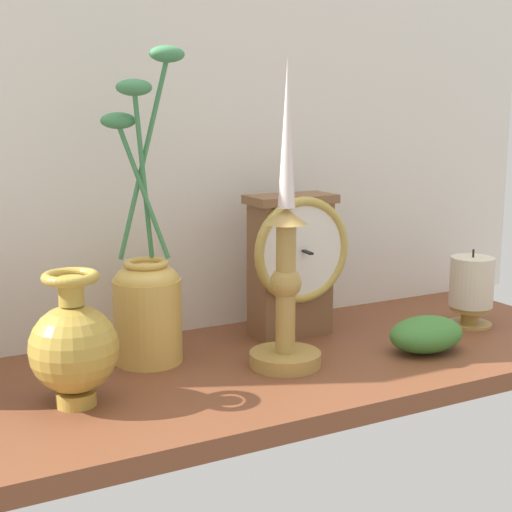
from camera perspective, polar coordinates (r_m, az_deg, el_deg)
ground_plane at (r=98.11cm, az=0.24°, el=-8.72°), size 100.00×36.00×2.40cm
back_wall at (r=108.87cm, az=-4.45°, el=11.32°), size 120.00×2.00×65.00cm
mantel_clock at (r=106.18cm, az=2.81°, el=-0.43°), size 14.89×9.16×20.32cm
candlestick_tall_left at (r=93.36cm, az=2.27°, el=-1.55°), size 9.10×9.10×37.95cm
brass_vase_bulbous at (r=84.52cm, az=-13.63°, el=-6.64°), size 9.79×9.79×15.03cm
brass_vase_jar at (r=96.44cm, az=-8.26°, el=-2.89°), size 9.90×8.73×39.41cm
pillar_candle_front at (r=116.75cm, az=16.03°, el=-2.39°), size 6.54×6.54×11.60cm
ivy_sprig at (r=103.66cm, az=12.76°, el=-5.80°), size 10.81×7.57×4.80cm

